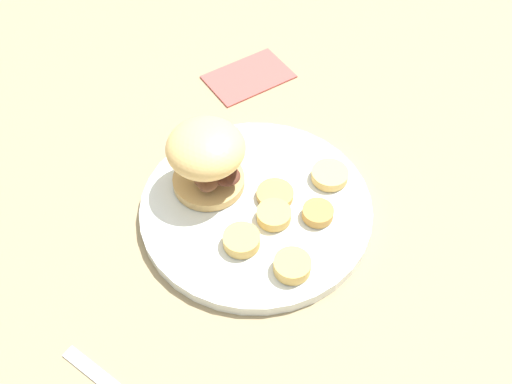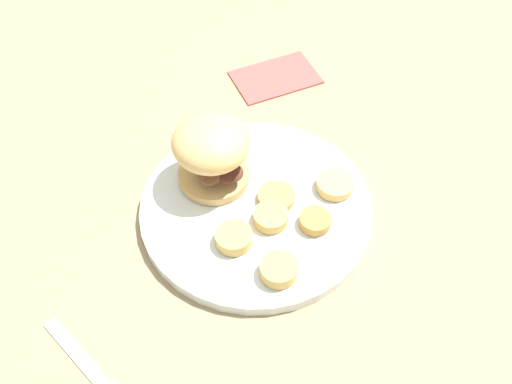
# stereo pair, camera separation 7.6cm
# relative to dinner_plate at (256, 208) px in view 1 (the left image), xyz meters

# --- Properties ---
(ground_plane) EXTENTS (4.00, 4.00, 0.00)m
(ground_plane) POSITION_rel_dinner_plate_xyz_m (0.00, 0.00, -0.01)
(ground_plane) COLOR #937F5B
(dinner_plate) EXTENTS (0.30, 0.30, 0.02)m
(dinner_plate) POSITION_rel_dinner_plate_xyz_m (0.00, 0.00, 0.00)
(dinner_plate) COLOR silver
(dinner_plate) RESTS_ON ground_plane
(sandwich) EXTENTS (0.10, 0.10, 0.10)m
(sandwich) POSITION_rel_dinner_plate_xyz_m (-0.00, 0.07, 0.06)
(sandwich) COLOR tan
(sandwich) RESTS_ON dinner_plate
(potato_round_0) EXTENTS (0.04, 0.04, 0.01)m
(potato_round_0) POSITION_rel_dinner_plate_xyz_m (0.02, -0.08, 0.01)
(potato_round_0) COLOR #BC8942
(potato_round_0) RESTS_ON dinner_plate
(potato_round_1) EXTENTS (0.05, 0.05, 0.02)m
(potato_round_1) POSITION_rel_dinner_plate_xyz_m (-0.07, -0.09, 0.02)
(potato_round_1) COLOR tan
(potato_round_1) RESTS_ON dinner_plate
(potato_round_2) EXTENTS (0.05, 0.05, 0.01)m
(potato_round_2) POSITION_rel_dinner_plate_xyz_m (0.02, -0.02, 0.01)
(potato_round_2) COLOR tan
(potato_round_2) RESTS_ON dinner_plate
(potato_round_3) EXTENTS (0.05, 0.05, 0.01)m
(potato_round_3) POSITION_rel_dinner_plate_xyz_m (0.09, -0.07, 0.01)
(potato_round_3) COLOR #DBB766
(potato_round_3) RESTS_ON dinner_plate
(potato_round_4) EXTENTS (0.04, 0.04, 0.01)m
(potato_round_4) POSITION_rel_dinner_plate_xyz_m (-0.01, -0.03, 0.02)
(potato_round_4) COLOR tan
(potato_round_4) RESTS_ON dinner_plate
(potato_round_5) EXTENTS (0.05, 0.05, 0.02)m
(potato_round_5) POSITION_rel_dinner_plate_xyz_m (-0.06, -0.01, 0.02)
(potato_round_5) COLOR tan
(potato_round_5) RESTS_ON dinner_plate
(napkin) EXTENTS (0.16, 0.14, 0.01)m
(napkin) POSITION_rel_dinner_plate_xyz_m (0.23, 0.14, -0.01)
(napkin) COLOR #B24C47
(napkin) RESTS_ON ground_plane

